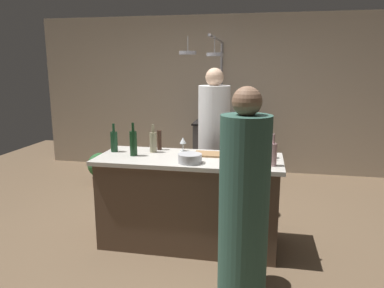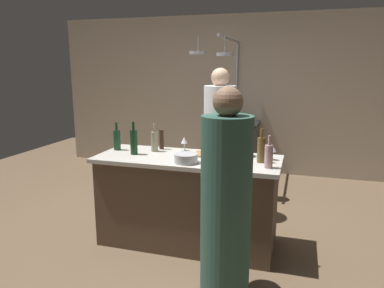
# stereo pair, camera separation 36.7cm
# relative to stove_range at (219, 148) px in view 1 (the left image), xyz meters

# --- Properties ---
(ground_plane) EXTENTS (9.00, 9.00, 0.00)m
(ground_plane) POSITION_rel_stove_range_xyz_m (0.00, -2.45, -0.45)
(ground_plane) COLOR brown
(back_wall) EXTENTS (6.40, 0.16, 2.60)m
(back_wall) POSITION_rel_stove_range_xyz_m (0.00, 0.40, 0.85)
(back_wall) COLOR #BCAD99
(back_wall) RESTS_ON ground_plane
(kitchen_island) EXTENTS (1.80, 0.72, 0.90)m
(kitchen_island) POSITION_rel_stove_range_xyz_m (0.00, -2.45, 0.01)
(kitchen_island) COLOR brown
(kitchen_island) RESTS_ON ground_plane
(stove_range) EXTENTS (0.80, 0.64, 0.89)m
(stove_range) POSITION_rel_stove_range_xyz_m (0.00, 0.00, 0.00)
(stove_range) COLOR #47474C
(stove_range) RESTS_ON ground_plane
(chef) EXTENTS (0.37, 0.37, 1.75)m
(chef) POSITION_rel_stove_range_xyz_m (0.13, -1.63, 0.37)
(chef) COLOR white
(chef) RESTS_ON ground_plane
(bar_stool_right) EXTENTS (0.28, 0.28, 0.68)m
(bar_stool_right) POSITION_rel_stove_range_xyz_m (0.57, -3.07, -0.07)
(bar_stool_right) COLOR #4C4C51
(bar_stool_right) RESTS_ON ground_plane
(guest_right) EXTENTS (0.35, 0.35, 1.64)m
(guest_right) POSITION_rel_stove_range_xyz_m (0.59, -3.43, 0.32)
(guest_right) COLOR #33594C
(guest_right) RESTS_ON ground_plane
(overhead_pot_rack) EXTENTS (0.57, 1.47, 2.17)m
(overhead_pot_rack) POSITION_rel_stove_range_xyz_m (-0.06, -0.43, 1.19)
(overhead_pot_rack) COLOR gray
(overhead_pot_rack) RESTS_ON ground_plane
(potted_plant) EXTENTS (0.36, 0.36, 0.52)m
(potted_plant) POSITION_rel_stove_range_xyz_m (-1.64, -0.99, -0.15)
(potted_plant) COLOR brown
(potted_plant) RESTS_ON ground_plane
(cutting_board) EXTENTS (0.32, 0.22, 0.02)m
(cutting_board) POSITION_rel_stove_range_xyz_m (0.19, -2.33, 0.46)
(cutting_board) COLOR #997047
(cutting_board) RESTS_ON kitchen_island
(pepper_mill) EXTENTS (0.05, 0.05, 0.21)m
(pepper_mill) POSITION_rel_stove_range_xyz_m (-0.37, -2.19, 0.56)
(pepper_mill) COLOR #382319
(pepper_mill) RESTS_ON kitchen_island
(wine_bottle_white) EXTENTS (0.07, 0.07, 0.29)m
(wine_bottle_white) POSITION_rel_stove_range_xyz_m (-0.40, -2.31, 0.56)
(wine_bottle_white) COLOR gray
(wine_bottle_white) RESTS_ON kitchen_island
(wine_bottle_rose) EXTENTS (0.07, 0.07, 0.29)m
(wine_bottle_rose) POSITION_rel_stove_range_xyz_m (0.79, -2.61, 0.56)
(wine_bottle_rose) COLOR #B78C8E
(wine_bottle_rose) RESTS_ON kitchen_island
(wine_bottle_red) EXTENTS (0.07, 0.07, 0.33)m
(wine_bottle_red) POSITION_rel_stove_range_xyz_m (-0.55, -2.49, 0.58)
(wine_bottle_red) COLOR #143319
(wine_bottle_red) RESTS_ON kitchen_island
(wine_bottle_amber) EXTENTS (0.07, 0.07, 0.32)m
(wine_bottle_amber) POSITION_rel_stove_range_xyz_m (0.71, -2.44, 0.58)
(wine_bottle_amber) COLOR brown
(wine_bottle_amber) RESTS_ON kitchen_island
(wine_bottle_green) EXTENTS (0.07, 0.07, 0.29)m
(wine_bottle_green) POSITION_rel_stove_range_xyz_m (-0.81, -2.36, 0.57)
(wine_bottle_green) COLOR #193D23
(wine_bottle_green) RESTS_ON kitchen_island
(wine_glass_near_left_guest) EXTENTS (0.07, 0.07, 0.15)m
(wine_glass_near_left_guest) POSITION_rel_stove_range_xyz_m (0.80, -2.32, 0.56)
(wine_glass_near_left_guest) COLOR silver
(wine_glass_near_left_guest) RESTS_ON kitchen_island
(wine_glass_by_chef) EXTENTS (0.07, 0.07, 0.15)m
(wine_glass_by_chef) POSITION_rel_stove_range_xyz_m (-0.12, -2.20, 0.56)
(wine_glass_by_chef) COLOR silver
(wine_glass_by_chef) RESTS_ON kitchen_island
(mixing_bowl_steel) EXTENTS (0.22, 0.22, 0.08)m
(mixing_bowl_steel) POSITION_rel_stove_range_xyz_m (0.05, -2.66, 0.50)
(mixing_bowl_steel) COLOR #B7B7BC
(mixing_bowl_steel) RESTS_ON kitchen_island
(mixing_bowl_blue) EXTENTS (0.19, 0.19, 0.08)m
(mixing_bowl_blue) POSITION_rel_stove_range_xyz_m (0.52, -2.25, 0.49)
(mixing_bowl_blue) COLOR #334C6B
(mixing_bowl_blue) RESTS_ON kitchen_island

